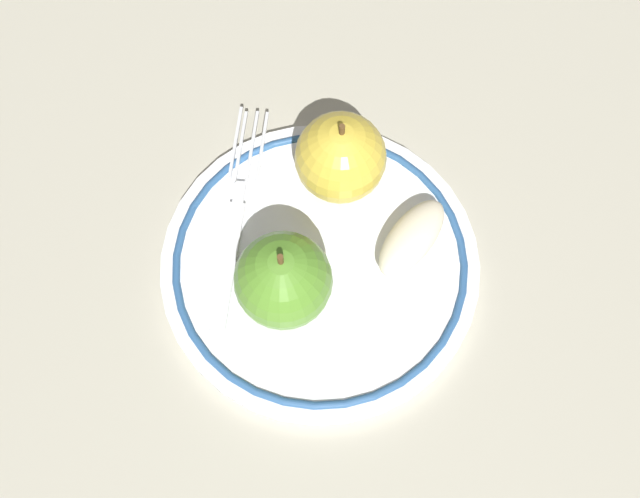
{
  "coord_description": "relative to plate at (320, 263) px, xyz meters",
  "views": [
    {
      "loc": [
        0.13,
        -0.15,
        0.5
      ],
      "look_at": [
        -0.02,
        -0.02,
        0.03
      ],
      "focal_mm": 40.0,
      "sensor_mm": 36.0,
      "label": 1
    }
  ],
  "objects": [
    {
      "name": "apple_second_whole",
      "position": [
        -0.04,
        0.06,
        0.04
      ],
      "size": [
        0.07,
        0.07,
        0.08
      ],
      "color": "gold",
      "rests_on": "plate"
    },
    {
      "name": "fork",
      "position": [
        -0.07,
        -0.03,
        0.01
      ],
      "size": [
        0.14,
        0.15,
        0.0
      ],
      "rotation": [
        0.0,
        0.0,
        2.29
      ],
      "color": "silver",
      "rests_on": "plate"
    },
    {
      "name": "plate",
      "position": [
        0.0,
        0.0,
        0.0
      ],
      "size": [
        0.24,
        0.24,
        0.01
      ],
      "color": "white",
      "rests_on": "ground_plane"
    },
    {
      "name": "apple_slice_front",
      "position": [
        0.04,
        0.06,
        0.02
      ],
      "size": [
        0.04,
        0.08,
        0.02
      ],
      "primitive_type": "ellipsoid",
      "rotation": [
        0.0,
        0.0,
        4.9
      ],
      "color": "beige",
      "rests_on": "plate"
    },
    {
      "name": "ground_plane",
      "position": [
        0.02,
        0.02,
        -0.01
      ],
      "size": [
        2.0,
        2.0,
        0.0
      ],
      "primitive_type": "plane",
      "color": "#AFAB97"
    },
    {
      "name": "apple_red_whole",
      "position": [
        0.0,
        -0.04,
        0.04
      ],
      "size": [
        0.07,
        0.07,
        0.08
      ],
      "color": "#558D2C",
      "rests_on": "plate"
    }
  ]
}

